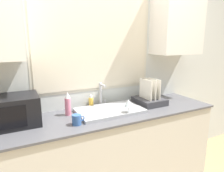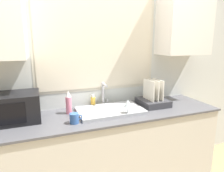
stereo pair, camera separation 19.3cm
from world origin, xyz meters
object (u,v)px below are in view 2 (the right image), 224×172
object	(u,v)px
faucet	(104,93)
soap_bottle	(93,102)
dish_rack	(153,100)
microwave	(13,108)
wine_glass	(128,104)
mug_near_sink	(74,118)
spray_bottle	(69,103)

from	to	relation	value
faucet	soap_bottle	xyz separation A→B (m)	(-0.13, -0.00, -0.09)
dish_rack	soap_bottle	size ratio (longest dim) A/B	2.29
microwave	wine_glass	xyz separation A→B (m)	(1.01, -0.24, -0.01)
dish_rack	wine_glass	bearing A→B (deg)	-153.93
soap_bottle	mug_near_sink	xyz separation A→B (m)	(-0.27, -0.37, -0.01)
dish_rack	microwave	bearing A→B (deg)	178.09
microwave	spray_bottle	xyz separation A→B (m)	(0.49, 0.02, -0.02)
soap_bottle	mug_near_sink	world-z (taller)	soap_bottle
spray_bottle	mug_near_sink	distance (m)	0.27
microwave	faucet	bearing A→B (deg)	8.58
microwave	soap_bottle	distance (m)	0.79
microwave	soap_bottle	bearing A→B (deg)	9.67
soap_bottle	wine_glass	bearing A→B (deg)	-57.43
faucet	wine_glass	size ratio (longest dim) A/B	1.60
faucet	mug_near_sink	size ratio (longest dim) A/B	2.32
spray_bottle	mug_near_sink	xyz separation A→B (m)	(0.01, -0.26, -0.07)
faucet	mug_near_sink	xyz separation A→B (m)	(-0.40, -0.38, -0.10)
dish_rack	spray_bottle	bearing A→B (deg)	175.63
wine_glass	mug_near_sink	bearing A→B (deg)	179.51
faucet	spray_bottle	world-z (taller)	faucet
microwave	wine_glass	bearing A→B (deg)	-13.59
microwave	wine_glass	size ratio (longest dim) A/B	2.80
faucet	soap_bottle	bearing A→B (deg)	-178.14
dish_rack	wine_glass	distance (m)	0.45
soap_bottle	mug_near_sink	size ratio (longest dim) A/B	1.25
spray_bottle	wine_glass	distance (m)	0.58
faucet	soap_bottle	distance (m)	0.15
spray_bottle	wine_glass	size ratio (longest dim) A/B	1.42
spray_bottle	soap_bottle	world-z (taller)	spray_bottle
faucet	mug_near_sink	world-z (taller)	faucet
dish_rack	soap_bottle	bearing A→B (deg)	164.48
dish_rack	wine_glass	size ratio (longest dim) A/B	1.96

